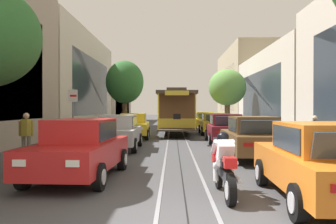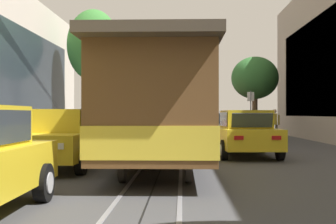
{
  "view_description": "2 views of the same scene",
  "coord_description": "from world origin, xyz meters",
  "px_view_note": "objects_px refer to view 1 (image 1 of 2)",
  "views": [
    {
      "loc": [
        -0.25,
        -5.08,
        1.86
      ],
      "look_at": [
        -0.58,
        18.57,
        1.64
      ],
      "focal_mm": 36.39,
      "sensor_mm": 36.0,
      "label": 1
    },
    {
      "loc": [
        -0.58,
        31.63,
        1.46
      ],
      "look_at": [
        0.34,
        3.86,
        1.58
      ],
      "focal_mm": 47.51,
      "sensor_mm": 36.0,
      "label": 2
    }
  ],
  "objects_px": {
    "cable_car_trolley": "(176,112)",
    "parked_car_red_near_left": "(80,148)",
    "motorcycle_with_rider": "(224,166)",
    "street_tree_kerb_left_second": "(125,82)",
    "street_tree_kerb_right_second": "(227,88)",
    "parked_car_silver_second_left": "(118,132)",
    "parked_car_orange_near_right": "(321,162)",
    "parked_car_yellow_fourth_right": "(213,123)",
    "pedestrian_on_right_pavement": "(26,133)",
    "fire_hydrant": "(309,153)",
    "pedestrian_on_left_pavement": "(315,131)",
    "parked_car_brown_second_right": "(252,137)",
    "street_sign_post": "(73,114)",
    "pedestrian_crossing_far": "(229,118)",
    "parked_car_yellow_fifth_right": "(204,121)",
    "parked_car_maroon_mid_right": "(225,128)",
    "parked_car_yellow_mid_left": "(134,126)"
  },
  "relations": [
    {
      "from": "parked_car_silver_second_left",
      "to": "cable_car_trolley",
      "type": "bearing_deg",
      "value": 74.01
    },
    {
      "from": "parked_car_yellow_mid_left",
      "to": "fire_hydrant",
      "type": "xyz_separation_m",
      "value": [
        6.91,
        -10.23,
        -0.38
      ]
    },
    {
      "from": "parked_car_yellow_fourth_right",
      "to": "pedestrian_on_right_pavement",
      "type": "bearing_deg",
      "value": -123.52
    },
    {
      "from": "parked_car_yellow_fourth_right",
      "to": "parked_car_brown_second_right",
      "type": "bearing_deg",
      "value": -90.08
    },
    {
      "from": "street_tree_kerb_left_second",
      "to": "parked_car_orange_near_right",
      "type": "bearing_deg",
      "value": -73.88
    },
    {
      "from": "parked_car_red_near_left",
      "to": "pedestrian_on_left_pavement",
      "type": "distance_m",
      "value": 10.3
    },
    {
      "from": "parked_car_red_near_left",
      "to": "parked_car_maroon_mid_right",
      "type": "height_order",
      "value": "same"
    },
    {
      "from": "pedestrian_on_right_pavement",
      "to": "street_tree_kerb_right_second",
      "type": "bearing_deg",
      "value": 63.03
    },
    {
      "from": "parked_car_silver_second_left",
      "to": "pedestrian_on_left_pavement",
      "type": "relative_size",
      "value": 2.78
    },
    {
      "from": "motorcycle_with_rider",
      "to": "pedestrian_crossing_far",
      "type": "xyz_separation_m",
      "value": [
        4.8,
        28.25,
        0.26
      ]
    },
    {
      "from": "parked_car_yellow_fifth_right",
      "to": "pedestrian_on_left_pavement",
      "type": "height_order",
      "value": "parked_car_yellow_fifth_right"
    },
    {
      "from": "parked_car_yellow_fourth_right",
      "to": "motorcycle_with_rider",
      "type": "height_order",
      "value": "parked_car_yellow_fourth_right"
    },
    {
      "from": "street_sign_post",
      "to": "parked_car_maroon_mid_right",
      "type": "bearing_deg",
      "value": 38.17
    },
    {
      "from": "parked_car_brown_second_right",
      "to": "motorcycle_with_rider",
      "type": "bearing_deg",
      "value": -108.76
    },
    {
      "from": "parked_car_maroon_mid_right",
      "to": "street_tree_kerb_right_second",
      "type": "height_order",
      "value": "street_tree_kerb_right_second"
    },
    {
      "from": "pedestrian_on_left_pavement",
      "to": "pedestrian_on_right_pavement",
      "type": "relative_size",
      "value": 0.92
    },
    {
      "from": "parked_car_orange_near_right",
      "to": "parked_car_yellow_fifth_right",
      "type": "distance_m",
      "value": 23.91
    },
    {
      "from": "street_tree_kerb_left_second",
      "to": "motorcycle_with_rider",
      "type": "bearing_deg",
      "value": -77.52
    },
    {
      "from": "cable_car_trolley",
      "to": "parked_car_red_near_left",
      "type": "bearing_deg",
      "value": -99.6
    },
    {
      "from": "parked_car_yellow_fifth_right",
      "to": "cable_car_trolley",
      "type": "distance_m",
      "value": 6.17
    },
    {
      "from": "parked_car_maroon_mid_right",
      "to": "parked_car_yellow_fifth_right",
      "type": "distance_m",
      "value": 12.18
    },
    {
      "from": "parked_car_red_near_left",
      "to": "parked_car_maroon_mid_right",
      "type": "relative_size",
      "value": 1.01
    },
    {
      "from": "parked_car_orange_near_right",
      "to": "parked_car_yellow_fourth_right",
      "type": "bearing_deg",
      "value": 90.07
    },
    {
      "from": "cable_car_trolley",
      "to": "street_sign_post",
      "type": "height_order",
      "value": "cable_car_trolley"
    },
    {
      "from": "parked_car_brown_second_right",
      "to": "parked_car_yellow_mid_left",
      "type": "bearing_deg",
      "value": 121.81
    },
    {
      "from": "parked_car_yellow_mid_left",
      "to": "street_tree_kerb_left_second",
      "type": "bearing_deg",
      "value": 100.62
    },
    {
      "from": "street_tree_kerb_left_second",
      "to": "street_tree_kerb_right_second",
      "type": "bearing_deg",
      "value": -1.68
    },
    {
      "from": "cable_car_trolley",
      "to": "parked_car_maroon_mid_right",
      "type": "bearing_deg",
      "value": -68.57
    },
    {
      "from": "parked_car_red_near_left",
      "to": "street_sign_post",
      "type": "relative_size",
      "value": 1.66
    },
    {
      "from": "parked_car_brown_second_right",
      "to": "parked_car_yellow_fourth_right",
      "type": "bearing_deg",
      "value": 89.92
    },
    {
      "from": "street_tree_kerb_right_second",
      "to": "motorcycle_with_rider",
      "type": "bearing_deg",
      "value": -99.25
    },
    {
      "from": "parked_car_silver_second_left",
      "to": "fire_hydrant",
      "type": "relative_size",
      "value": 5.21
    },
    {
      "from": "motorcycle_with_rider",
      "to": "fire_hydrant",
      "type": "xyz_separation_m",
      "value": [
        3.36,
        3.94,
        -0.22
      ]
    },
    {
      "from": "parked_car_maroon_mid_right",
      "to": "parked_car_yellow_fourth_right",
      "type": "height_order",
      "value": "same"
    },
    {
      "from": "street_tree_kerb_left_second",
      "to": "motorcycle_with_rider",
      "type": "xyz_separation_m",
      "value": [
        5.84,
        -26.4,
        -3.83
      ]
    },
    {
      "from": "pedestrian_crossing_far",
      "to": "parked_car_brown_second_right",
      "type": "bearing_deg",
      "value": -97.36
    },
    {
      "from": "street_tree_kerb_right_second",
      "to": "pedestrian_crossing_far",
      "type": "distance_m",
      "value": 3.74
    },
    {
      "from": "parked_car_maroon_mid_right",
      "to": "fire_hydrant",
      "type": "xyz_separation_m",
      "value": [
        1.58,
        -7.44,
        -0.38
      ]
    },
    {
      "from": "parked_car_orange_near_right",
      "to": "pedestrian_on_left_pavement",
      "type": "height_order",
      "value": "parked_car_orange_near_right"
    },
    {
      "from": "pedestrian_crossing_far",
      "to": "parked_car_yellow_fifth_right",
      "type": "bearing_deg",
      "value": -122.93
    },
    {
      "from": "parked_car_silver_second_left",
      "to": "motorcycle_with_rider",
      "type": "relative_size",
      "value": 2.2
    },
    {
      "from": "street_tree_kerb_left_second",
      "to": "parked_car_brown_second_right",
      "type": "bearing_deg",
      "value": -69.82
    },
    {
      "from": "street_tree_kerb_left_second",
      "to": "street_tree_kerb_right_second",
      "type": "height_order",
      "value": "street_tree_kerb_left_second"
    },
    {
      "from": "parked_car_red_near_left",
      "to": "motorcycle_with_rider",
      "type": "distance_m",
      "value": 4.03
    },
    {
      "from": "cable_car_trolley",
      "to": "parked_car_brown_second_right",
      "type": "bearing_deg",
      "value": -77.92
    },
    {
      "from": "motorcycle_with_rider",
      "to": "pedestrian_on_right_pavement",
      "type": "distance_m",
      "value": 8.22
    },
    {
      "from": "parked_car_brown_second_right",
      "to": "street_sign_post",
      "type": "relative_size",
      "value": 1.64
    },
    {
      "from": "parked_car_orange_near_right",
      "to": "cable_car_trolley",
      "type": "bearing_deg",
      "value": 98.45
    },
    {
      "from": "parked_car_maroon_mid_right",
      "to": "parked_car_yellow_mid_left",
      "type": "bearing_deg",
      "value": 152.27
    },
    {
      "from": "parked_car_yellow_mid_left",
      "to": "parked_car_yellow_fifth_right",
      "type": "bearing_deg",
      "value": 60.53
    }
  ]
}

